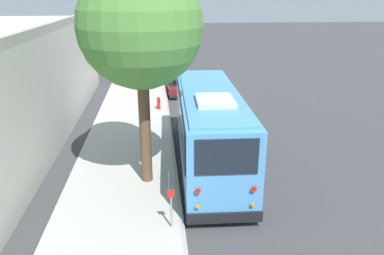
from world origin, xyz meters
name	(u,v)px	position (x,y,z in m)	size (l,w,h in m)	color
ground_plane	(210,166)	(0.00, 0.00, 0.00)	(160.00, 160.00, 0.00)	#3D3D3F
sidewalk_slab	(124,169)	(0.00, 3.76, 0.07)	(80.00, 4.29, 0.15)	#B2AFA8
curb_strip	(175,166)	(0.00, 1.54, 0.07)	(80.00, 0.14, 0.15)	#9D9A94
shuttle_bus	(209,125)	(0.08, 0.04, 1.90)	(9.64, 2.78, 3.56)	#4C93D1
parked_sedan_maroon	(179,85)	(12.92, 0.52, 0.60)	(4.38, 1.81, 1.29)	maroon
parked_sedan_navy	(176,69)	(19.20, 0.37, 0.61)	(4.72, 1.89, 1.31)	#19234C
parked_sedan_blue	(172,56)	(26.66, 0.46, 0.58)	(4.67, 1.74, 1.26)	navy
parked_sedan_silver	(169,47)	(33.80, 0.42, 0.61)	(4.43, 1.71, 1.31)	#A8AAAF
street_tree	(140,17)	(-1.13, 2.72, 6.41)	(4.43, 4.43, 8.86)	brown
sign_post_near	(171,208)	(-4.55, 1.89, 0.85)	(0.06, 0.22, 1.35)	gray
sign_post_far	(169,185)	(-2.86, 1.89, 0.72)	(0.06, 0.06, 1.13)	gray
fire_hydrant	(159,103)	(8.35, 2.12, 0.55)	(0.22, 0.22, 0.81)	red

